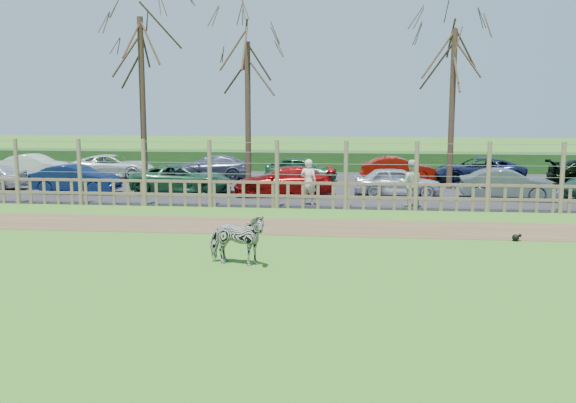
# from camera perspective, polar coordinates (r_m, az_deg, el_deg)

# --- Properties ---
(ground) EXTENTS (120.00, 120.00, 0.00)m
(ground) POSITION_cam_1_polar(r_m,az_deg,el_deg) (15.79, -4.61, -5.26)
(ground) COLOR #549334
(ground) RESTS_ON ground
(dirt_strip) EXTENTS (34.00, 2.80, 0.01)m
(dirt_strip) POSITION_cam_1_polar(r_m,az_deg,el_deg) (20.12, -2.22, -2.18)
(dirt_strip) COLOR brown
(dirt_strip) RESTS_ON ground
(asphalt) EXTENTS (44.00, 13.00, 0.04)m
(asphalt) POSITION_cam_1_polar(r_m,az_deg,el_deg) (29.93, 0.58, 1.44)
(asphalt) COLOR #232326
(asphalt) RESTS_ON ground
(hedge) EXTENTS (46.00, 2.00, 1.10)m
(hedge) POSITION_cam_1_polar(r_m,az_deg,el_deg) (36.80, 1.65, 3.62)
(hedge) COLOR #1E4716
(hedge) RESTS_ON ground
(fence) EXTENTS (30.16, 0.16, 2.50)m
(fence) POSITION_cam_1_polar(r_m,az_deg,el_deg) (23.42, -0.98, 1.34)
(fence) COLOR brown
(fence) RESTS_ON ground
(tree_left) EXTENTS (4.80, 4.80, 7.88)m
(tree_left) POSITION_cam_1_polar(r_m,az_deg,el_deg) (29.16, -12.91, 12.05)
(tree_left) COLOR #3D2B1E
(tree_left) RESTS_ON ground
(tree_mid) EXTENTS (4.80, 4.80, 6.83)m
(tree_mid) POSITION_cam_1_polar(r_m,az_deg,el_deg) (28.98, -3.61, 10.79)
(tree_mid) COLOR #3D2B1E
(tree_mid) RESTS_ON ground
(tree_right) EXTENTS (4.80, 4.80, 7.35)m
(tree_right) POSITION_cam_1_polar(r_m,az_deg,el_deg) (29.37, 14.49, 11.24)
(tree_right) COLOR #3D2B1E
(tree_right) RESTS_ON ground
(zebra) EXTENTS (1.56, 0.89, 1.25)m
(zebra) POSITION_cam_1_polar(r_m,az_deg,el_deg) (15.23, -4.58, -3.37)
(zebra) COLOR gray
(zebra) RESTS_ON ground
(visitor_a) EXTENTS (0.72, 0.58, 1.72)m
(visitor_a) POSITION_cam_1_polar(r_m,az_deg,el_deg) (23.93, 1.83, 1.74)
(visitor_a) COLOR beige
(visitor_a) RESTS_ON asphalt
(visitor_b) EXTENTS (0.87, 0.70, 1.72)m
(visitor_b) POSITION_cam_1_polar(r_m,az_deg,el_deg) (23.99, 10.86, 1.60)
(visitor_b) COLOR beige
(visitor_b) RESTS_ON asphalt
(crow) EXTENTS (0.26, 0.19, 0.21)m
(crow) POSITION_cam_1_polar(r_m,az_deg,el_deg) (19.01, 19.61, -3.03)
(crow) COLOR black
(crow) RESTS_ON ground
(car_1) EXTENTS (3.66, 1.33, 1.20)m
(car_1) POSITION_cam_1_polar(r_m,az_deg,el_deg) (28.66, -18.35, 1.92)
(car_1) COLOR #0E1E4E
(car_1) RESTS_ON asphalt
(car_2) EXTENTS (4.39, 2.16, 1.20)m
(car_2) POSITION_cam_1_polar(r_m,az_deg,el_deg) (27.59, -9.37, 2.00)
(car_2) COLOR #205133
(car_2) RESTS_ON asphalt
(car_3) EXTENTS (4.28, 2.08, 1.20)m
(car_3) POSITION_cam_1_polar(r_m,az_deg,el_deg) (26.38, -0.37, 1.81)
(car_3) COLOR maroon
(car_3) RESTS_ON asphalt
(car_4) EXTENTS (3.53, 1.44, 1.20)m
(car_4) POSITION_cam_1_polar(r_m,az_deg,el_deg) (26.57, 9.69, 1.74)
(car_4) COLOR #B1B5C4
(car_4) RESTS_ON asphalt
(car_5) EXTENTS (3.72, 1.52, 1.20)m
(car_5) POSITION_cam_1_polar(r_m,az_deg,el_deg) (26.78, 18.90, 1.45)
(car_5) COLOR #4C555C
(car_5) RESTS_ON asphalt
(car_7) EXTENTS (3.70, 1.45, 1.20)m
(car_7) POSITION_cam_1_polar(r_m,az_deg,el_deg) (35.25, -21.55, 2.94)
(car_7) COLOR white
(car_7) RESTS_ON asphalt
(car_8) EXTENTS (4.48, 2.37, 1.20)m
(car_8) POSITION_cam_1_polar(r_m,az_deg,el_deg) (33.85, -15.30, 3.03)
(car_8) COLOR silver
(car_8) RESTS_ON asphalt
(car_9) EXTENTS (4.32, 2.21, 1.20)m
(car_9) POSITION_cam_1_polar(r_m,az_deg,el_deg) (32.35, -6.96, 3.02)
(car_9) COLOR #4F556E
(car_9) RESTS_ON asphalt
(car_10) EXTENTS (3.67, 1.86, 1.20)m
(car_10) POSITION_cam_1_polar(r_m,az_deg,el_deg) (31.35, 1.20, 2.91)
(car_10) COLOR #1F5730
(car_10) RESTS_ON asphalt
(car_11) EXTENTS (3.72, 1.51, 1.20)m
(car_11) POSITION_cam_1_polar(r_m,az_deg,el_deg) (31.63, 9.74, 2.83)
(car_11) COLOR maroon
(car_11) RESTS_ON asphalt
(car_12) EXTENTS (4.40, 2.17, 1.20)m
(car_12) POSITION_cam_1_polar(r_m,az_deg,el_deg) (32.09, 16.52, 2.68)
(car_12) COLOR #171E3C
(car_12) RESTS_ON asphalt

